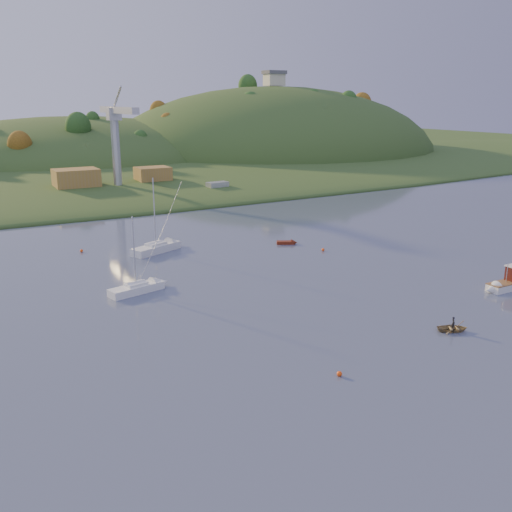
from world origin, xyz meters
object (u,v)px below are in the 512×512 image
sailboat_far (156,248)px  canoe (453,328)px  red_tender (289,243)px  sailboat_near (136,288)px  fishing_boat (504,284)px

sailboat_far → canoe: 50.72m
red_tender → sailboat_near: bearing=-130.9°
fishing_boat → red_tender: fishing_boat is taller
fishing_boat → canoe: (-16.68, -6.51, -0.58)m
fishing_boat → sailboat_far: bearing=-51.4°
canoe → red_tender: size_ratio=0.87×
sailboat_near → sailboat_far: 20.56m
fishing_boat → sailboat_near: (-42.83, 23.03, -0.24)m
sailboat_near → canoe: size_ratio=3.11×
sailboat_near → red_tender: 33.84m
canoe → sailboat_near: bearing=68.6°
sailboat_near → canoe: sailboat_near is taller
red_tender → sailboat_far: bearing=-167.4°
canoe → red_tender: red_tender is taller
canoe → red_tender: (5.46, 41.61, -0.08)m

